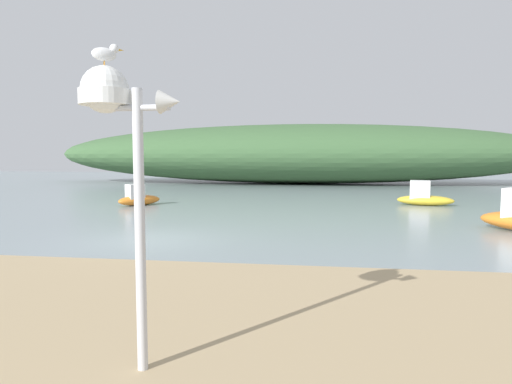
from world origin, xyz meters
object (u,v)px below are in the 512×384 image
mast_structure (115,117)px  motorboat_off_point (423,197)px  motorboat_by_sandbar (138,198)px  seagull_on_radar (106,53)px

mast_structure → motorboat_off_point: mast_structure is taller
mast_structure → motorboat_by_sandbar: (-7.58, 18.21, -2.74)m
motorboat_off_point → motorboat_by_sandbar: bearing=-171.7°
mast_structure → seagull_on_radar: (-0.10, 0.01, 0.71)m
motorboat_off_point → motorboat_by_sandbar: 15.85m
motorboat_by_sandbar → mast_structure: bearing=-67.4°
motorboat_by_sandbar → motorboat_off_point: bearing=8.3°
motorboat_off_point → motorboat_by_sandbar: (-15.69, -2.29, -0.05)m
seagull_on_radar → motorboat_off_point: seagull_on_radar is taller
mast_structure → motorboat_off_point: bearing=68.4°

